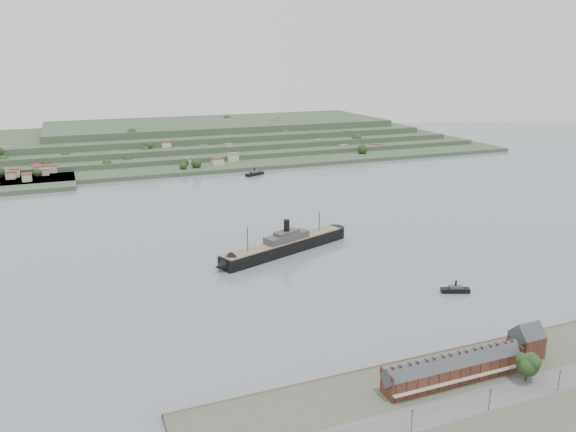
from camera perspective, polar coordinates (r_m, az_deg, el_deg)
name	(u,v)px	position (r m, az deg, el deg)	size (l,w,h in m)	color
ground	(297,243)	(355.93, 0.96, -2.76)	(1400.00, 1400.00, 0.00)	slate
near_shore	(511,406)	(212.68, 21.75, -17.46)	(220.00, 80.00, 2.60)	#4C5142
terrace_row	(453,368)	(215.49, 16.42, -14.64)	(55.60, 9.80, 11.07)	#472419
gabled_building	(527,341)	(240.33, 23.08, -11.60)	(10.40, 10.18, 14.09)	#472419
far_peninsula	(199,139)	(728.76, -9.07, 7.69)	(760.00, 309.00, 30.00)	#364C33
steamship	(281,246)	(335.76, -0.69, -3.11)	(97.26, 45.03, 24.32)	black
tugboat	(455,290)	(295.31, 16.64, -7.17)	(14.56, 8.64, 6.37)	black
ferry_east	(255,173)	(559.17, -3.41, 4.34)	(21.17, 13.59, 7.73)	black
fig_tree	(529,364)	(223.23, 23.29, -13.66)	(9.87, 8.55, 11.01)	#3D261C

